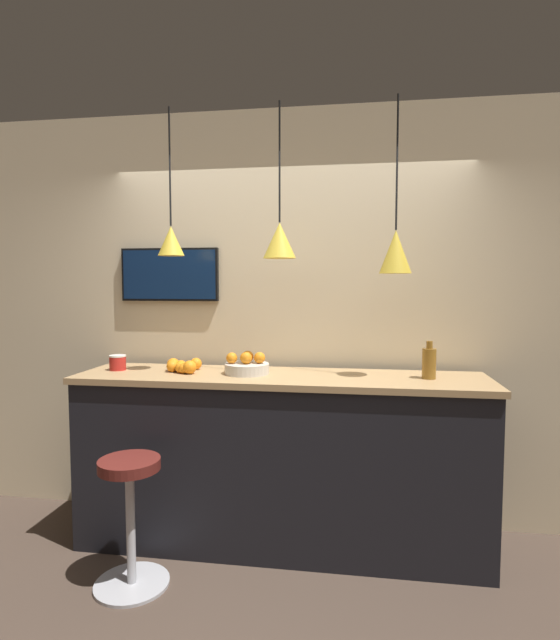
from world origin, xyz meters
TOP-DOWN VIEW (x-y plane):
  - ground_plane at (0.00, 0.00)m, footprint 14.00×14.00m
  - back_wall at (0.00, 1.14)m, footprint 8.00×0.06m
  - service_counter at (0.00, 0.72)m, footprint 2.60×0.62m
  - bar_stool at (-0.75, 0.15)m, footprint 0.42×0.42m
  - fruit_bowl at (-0.22, 0.73)m, footprint 0.29×0.29m
  - orange_pile at (-0.64, 0.72)m, footprint 0.23×0.25m
  - juice_bottle at (0.92, 0.73)m, footprint 0.08×0.08m
  - spread_jar at (-1.10, 0.73)m, footprint 0.11×0.11m
  - pendant_lamp_left at (-0.70, 0.70)m, footprint 0.17×0.17m
  - pendant_lamp_middle at (0.00, 0.70)m, footprint 0.20×0.20m
  - pendant_lamp_right at (0.70, 0.70)m, footprint 0.19×0.19m
  - mounted_tv at (-0.87, 1.08)m, footprint 0.72×0.04m

SIDE VIEW (x-z plane):
  - ground_plane at x=0.00m, z-range 0.00..0.00m
  - bar_stool at x=-0.75m, z-range 0.10..0.82m
  - service_counter at x=0.00m, z-range 0.00..1.11m
  - orange_pile at x=-0.64m, z-range 1.11..1.19m
  - fruit_bowl at x=-0.22m, z-range 1.09..1.23m
  - spread_jar at x=-1.10m, z-range 1.11..1.21m
  - juice_bottle at x=0.92m, z-range 1.09..1.32m
  - back_wall at x=0.00m, z-range 0.00..2.90m
  - mounted_tv at x=-0.87m, z-range 1.56..1.95m
  - pendant_lamp_right at x=0.70m, z-range 1.36..2.41m
  - pendant_lamp_middle at x=0.00m, z-range 1.48..2.44m
  - pendant_lamp_left at x=-0.70m, z-range 1.50..2.44m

